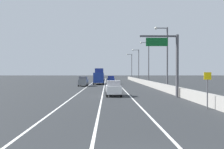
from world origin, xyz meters
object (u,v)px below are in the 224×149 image
at_px(lamp_post_right_fourth, 138,63).
at_px(car_gray_3, 83,81).
at_px(speed_advisory_sign, 207,88).
at_px(box_truck, 99,77).
at_px(car_black_0, 102,78).
at_px(lamp_post_right_third, 148,60).
at_px(car_blue_1, 111,80).
at_px(overhead_sign_gantry, 171,58).
at_px(lamp_post_right_fifth, 131,65).
at_px(car_white_4, 113,88).
at_px(car_silver_2, 111,79).
at_px(lamp_post_right_second, 166,54).

xyz_separation_m(lamp_post_right_fourth, car_gray_3, (-14.72, -24.95, -4.76)).
height_order(speed_advisory_sign, box_truck, box_truck).
height_order(lamp_post_right_fourth, car_black_0, lamp_post_right_fourth).
xyz_separation_m(lamp_post_right_third, car_gray_3, (-14.60, -4.96, -4.76)).
height_order(car_blue_1, car_gray_3, car_gray_3).
bearing_deg(car_gray_3, box_truck, 70.47).
relative_size(lamp_post_right_fourth, car_gray_3, 2.32).
height_order(speed_advisory_sign, car_gray_3, speed_advisory_sign).
relative_size(overhead_sign_gantry, car_black_0, 1.84).
height_order(overhead_sign_gantry, car_blue_1, overhead_sign_gantry).
distance_m(lamp_post_right_third, lamp_post_right_fifth, 39.97).
distance_m(lamp_post_right_third, car_white_4, 29.70).
xyz_separation_m(car_black_0, car_blue_1, (2.95, -30.52, 0.11)).
bearing_deg(car_gray_3, lamp_post_right_third, 18.77).
height_order(car_white_4, box_truck, box_truck).
distance_m(car_blue_1, car_gray_3, 12.02).
bearing_deg(overhead_sign_gantry, car_gray_3, 117.44).
xyz_separation_m(lamp_post_right_fourth, car_white_4, (-8.82, -47.97, -4.84)).
bearing_deg(car_silver_2, overhead_sign_gantry, -82.69).
bearing_deg(lamp_post_right_second, car_gray_3, 133.57).
relative_size(overhead_sign_gantry, lamp_post_right_fourth, 0.74).
distance_m(speed_advisory_sign, box_truck, 44.52).
xyz_separation_m(lamp_post_right_fifth, car_white_4, (-8.55, -67.95, -4.84)).
height_order(overhead_sign_gantry, car_white_4, overhead_sign_gantry).
bearing_deg(lamp_post_right_fifth, speed_advisory_sign, -90.90).
bearing_deg(car_gray_3, lamp_post_right_fourth, 59.46).
height_order(lamp_post_right_fifth, car_white_4, lamp_post_right_fifth).
bearing_deg(speed_advisory_sign, car_black_0, 97.60).
bearing_deg(car_silver_2, car_gray_3, -103.52).
distance_m(speed_advisory_sign, car_gray_3, 37.07).
xyz_separation_m(overhead_sign_gantry, car_white_4, (-6.86, 1.56, -3.76)).
distance_m(overhead_sign_gantry, lamp_post_right_fourth, 49.57).
bearing_deg(lamp_post_right_third, car_blue_1, 147.61).
bearing_deg(car_blue_1, lamp_post_right_third, -32.39).
distance_m(car_silver_2, box_truck, 17.63).
bearing_deg(lamp_post_right_third, speed_advisory_sign, -92.02).
bearing_deg(lamp_post_right_fourth, car_black_0, 126.04).
bearing_deg(lamp_post_right_fifth, car_black_0, -160.36).
relative_size(speed_advisory_sign, lamp_post_right_fifth, 0.30).
bearing_deg(car_white_4, speed_advisory_sign, -57.81).
bearing_deg(lamp_post_right_fourth, speed_advisory_sign, -91.46).
distance_m(car_blue_1, box_truck, 3.49).
bearing_deg(car_gray_3, lamp_post_right_fifth, 72.17).
height_order(car_gray_3, car_white_4, car_gray_3).
distance_m(lamp_post_right_fourth, car_blue_1, 17.61).
bearing_deg(overhead_sign_gantry, lamp_post_right_second, 80.92).
distance_m(car_white_4, box_truck, 31.88).
relative_size(lamp_post_right_fifth, car_white_4, 2.49).
height_order(speed_advisory_sign, lamp_post_right_fourth, lamp_post_right_fourth).
bearing_deg(speed_advisory_sign, lamp_post_right_third, 87.98).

